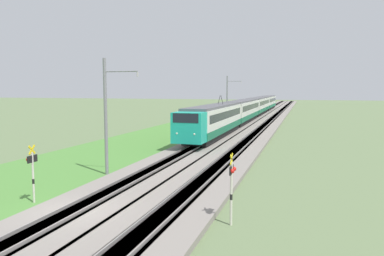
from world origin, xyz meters
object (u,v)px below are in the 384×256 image
crossing_signal_far (232,182)px  catenary_mast_near (106,116)px  passenger_train (252,107)px  catenary_mast_mid (227,99)px  crossing_signal_near (32,169)px

crossing_signal_far → catenary_mast_near: size_ratio=0.40×
passenger_train → catenary_mast_near: size_ratio=10.72×
passenger_train → catenary_mast_mid: size_ratio=10.47×
passenger_train → crossing_signal_far: bearing=7.0°
catenary_mast_mid → crossing_signal_far: bearing=-168.3°
catenary_mast_mid → crossing_signal_near: bearing=179.5°
passenger_train → catenary_mast_mid: bearing=-12.9°
passenger_train → catenary_mast_mid: (-11.42, 2.61, 1.81)m
crossing_signal_near → catenary_mast_mid: catenary_mast_mid is taller
crossing_signal_near → crossing_signal_far: size_ratio=0.98×
passenger_train → crossing_signal_far: 59.46m
passenger_train → catenary_mast_near: bearing=-2.9°
passenger_train → catenary_mast_near: (-52.30, 2.61, 1.71)m
passenger_train → crossing_signal_near: 59.19m
crossing_signal_near → crossing_signal_far: bearing=-179.5°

